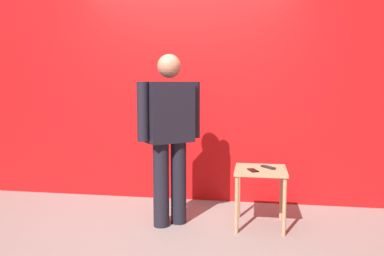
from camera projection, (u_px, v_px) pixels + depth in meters
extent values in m
plane|color=gray|center=(167.00, 238.00, 3.61)|extent=(12.00, 12.00, 0.00)
cube|color=red|center=(190.00, 92.00, 4.72)|extent=(6.30, 0.12, 2.62)
cylinder|color=black|center=(161.00, 185.00, 3.87)|extent=(0.22, 0.22, 0.83)
cylinder|color=black|center=(179.00, 182.00, 3.96)|extent=(0.22, 0.22, 0.83)
cube|color=black|center=(169.00, 112.00, 3.84)|extent=(0.50, 0.45, 0.59)
cube|color=red|center=(164.00, 108.00, 3.94)|extent=(0.11, 0.09, 0.50)
cube|color=silver|center=(164.00, 110.00, 3.94)|extent=(0.04, 0.03, 0.45)
cylinder|color=black|center=(143.00, 112.00, 3.71)|extent=(0.16, 0.16, 0.56)
cylinder|color=black|center=(194.00, 110.00, 3.97)|extent=(0.16, 0.16, 0.56)
sphere|color=#A87A5B|center=(169.00, 66.00, 3.79)|extent=(0.23, 0.23, 0.23)
cube|color=tan|center=(261.00, 170.00, 3.85)|extent=(0.50, 0.50, 0.03)
cylinder|color=tan|center=(237.00, 205.00, 3.70)|extent=(0.04, 0.04, 0.55)
cylinder|color=tan|center=(284.00, 207.00, 3.63)|extent=(0.04, 0.04, 0.55)
cylinder|color=tan|center=(239.00, 192.00, 4.13)|extent=(0.04, 0.04, 0.55)
cylinder|color=tan|center=(281.00, 194.00, 4.06)|extent=(0.04, 0.04, 0.55)
cube|color=black|center=(253.00, 170.00, 3.75)|extent=(0.12, 0.16, 0.01)
cube|color=black|center=(268.00, 167.00, 3.86)|extent=(0.14, 0.16, 0.02)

